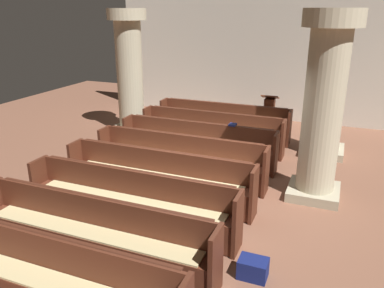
# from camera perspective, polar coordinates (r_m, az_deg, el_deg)

# --- Properties ---
(ground_plane) EXTENTS (19.20, 19.20, 0.00)m
(ground_plane) POSITION_cam_1_polar(r_m,az_deg,el_deg) (7.33, 1.20, -7.98)
(ground_plane) COLOR brown
(back_wall) EXTENTS (10.00, 0.16, 4.50)m
(back_wall) POSITION_cam_1_polar(r_m,az_deg,el_deg) (12.44, 11.50, 13.89)
(back_wall) COLOR beige
(back_wall) RESTS_ON ground
(pew_row_0) EXTENTS (3.63, 0.46, 0.93)m
(pew_row_0) POSITION_cam_1_polar(r_m,az_deg,el_deg) (10.56, 4.67, 3.60)
(pew_row_0) COLOR #562819
(pew_row_0) RESTS_ON ground
(pew_row_1) EXTENTS (3.63, 0.46, 0.93)m
(pew_row_1) POSITION_cam_1_polar(r_m,az_deg,el_deg) (9.65, 2.90, 2.11)
(pew_row_1) COLOR #562819
(pew_row_1) RESTS_ON ground
(pew_row_2) EXTENTS (3.63, 0.47, 0.93)m
(pew_row_2) POSITION_cam_1_polar(r_m,az_deg,el_deg) (8.75, 0.77, 0.29)
(pew_row_2) COLOR #562819
(pew_row_2) RESTS_ON ground
(pew_row_3) EXTENTS (3.63, 0.46, 0.93)m
(pew_row_3) POSITION_cam_1_polar(r_m,az_deg,el_deg) (7.88, -1.84, -1.92)
(pew_row_3) COLOR #562819
(pew_row_3) RESTS_ON ground
(pew_row_4) EXTENTS (3.63, 0.46, 0.93)m
(pew_row_4) POSITION_cam_1_polar(r_m,az_deg,el_deg) (7.05, -5.10, -4.67)
(pew_row_4) COLOR #562819
(pew_row_4) RESTS_ON ground
(pew_row_5) EXTENTS (3.63, 0.47, 0.93)m
(pew_row_5) POSITION_cam_1_polar(r_m,az_deg,el_deg) (6.27, -9.23, -8.10)
(pew_row_5) COLOR #562819
(pew_row_5) RESTS_ON ground
(pew_row_6) EXTENTS (3.63, 0.46, 0.93)m
(pew_row_6) POSITION_cam_1_polar(r_m,az_deg,el_deg) (5.56, -14.58, -12.40)
(pew_row_6) COLOR #562819
(pew_row_6) RESTS_ON ground
(pew_row_7) EXTENTS (3.63, 0.46, 0.93)m
(pew_row_7) POSITION_cam_1_polar(r_m,az_deg,el_deg) (4.94, -21.64, -17.70)
(pew_row_7) COLOR #562819
(pew_row_7) RESTS_ON ground
(pillar_aisle_side) EXTENTS (1.04, 1.04, 3.39)m
(pillar_aisle_side) POSITION_cam_1_polar(r_m,az_deg,el_deg) (9.55, 19.93, 8.61)
(pillar_aisle_side) COLOR tan
(pillar_aisle_side) RESTS_ON ground
(pillar_far_side) EXTENTS (1.04, 1.04, 3.39)m
(pillar_far_side) POSITION_cam_1_polar(r_m,az_deg,el_deg) (10.95, -9.27, 10.76)
(pillar_far_side) COLOR tan
(pillar_far_side) RESTS_ON ground
(pillar_aisle_rear) EXTENTS (1.01, 1.01, 3.39)m
(pillar_aisle_rear) POSITION_cam_1_polar(r_m,az_deg,el_deg) (7.16, 18.94, 5.40)
(pillar_aisle_rear) COLOR tan
(pillar_aisle_rear) RESTS_ON ground
(lectern) EXTENTS (0.48, 0.45, 1.08)m
(lectern) POSITION_cam_1_polar(r_m,az_deg,el_deg) (11.34, 11.34, 4.14)
(lectern) COLOR #562B1A
(lectern) RESTS_ON ground
(hymn_book) EXTENTS (0.15, 0.19, 0.04)m
(hymn_book) POSITION_cam_1_polar(r_m,az_deg,el_deg) (8.56, 6.06, 2.88)
(hymn_book) COLOR navy
(hymn_book) RESTS_ON pew_row_2
(kneeler_box_navy) EXTENTS (0.38, 0.28, 0.27)m
(kneeler_box_navy) POSITION_cam_1_polar(r_m,az_deg,el_deg) (5.39, 9.05, -17.78)
(kneeler_box_navy) COLOR navy
(kneeler_box_navy) RESTS_ON ground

